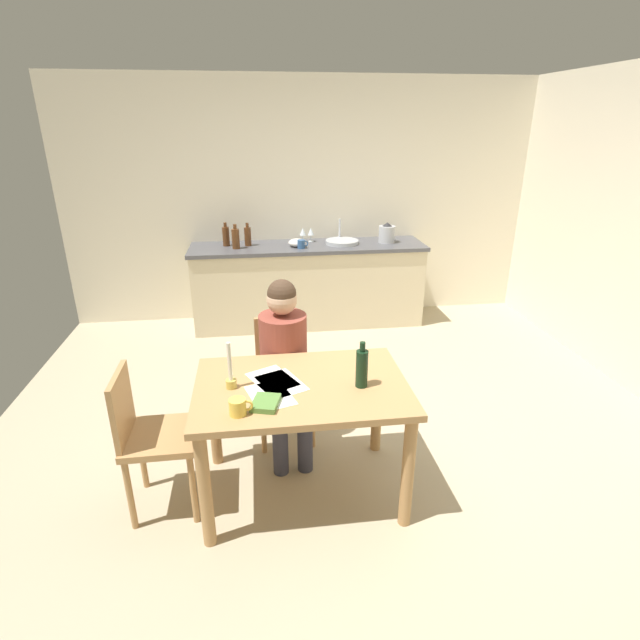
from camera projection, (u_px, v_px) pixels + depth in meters
ground_plane at (343, 439)px, 3.57m from camera, size 5.20×5.20×0.04m
wall_back at (304, 202)px, 5.46m from camera, size 5.20×0.12×2.60m
kitchen_counter at (308, 284)px, 5.45m from camera, size 2.53×0.64×0.90m
dining_table at (302, 402)px, 2.82m from camera, size 1.21×0.82×0.75m
chair_at_table at (283, 373)px, 3.46m from camera, size 0.42×0.42×0.86m
person_seated at (285, 357)px, 3.25m from camera, size 0.34×0.60×1.19m
chair_side_empty at (150, 434)px, 2.75m from camera, size 0.40×0.40×0.89m
coffee_mug at (238, 407)px, 2.47m from camera, size 0.12×0.09×0.09m
candlestick at (231, 375)px, 2.71m from camera, size 0.06×0.06×0.28m
book_magazine at (266, 403)px, 2.56m from camera, size 0.17×0.20×0.03m
paper_letter at (270, 395)px, 2.66m from camera, size 0.29×0.34×0.00m
paper_bill at (281, 383)px, 2.78m from camera, size 0.31×0.36×0.00m
paper_envelope at (272, 379)px, 2.82m from camera, size 0.32×0.36×0.00m
wine_bottle_on_table at (362, 368)px, 2.71m from camera, size 0.07×0.07×0.27m
sink_unit at (342, 242)px, 5.32m from camera, size 0.36×0.36×0.24m
bottle_oil at (226, 236)px, 5.20m from camera, size 0.07×0.07×0.25m
bottle_vinegar at (236, 238)px, 5.08m from camera, size 0.08×0.08×0.25m
bottle_wine_red at (248, 236)px, 5.21m from camera, size 0.07×0.07×0.24m
mixing_bowl at (297, 243)px, 5.20m from camera, size 0.18×0.18×0.08m
stovetop_kettle at (387, 234)px, 5.35m from camera, size 0.18×0.18×0.22m
wine_glass_near_sink at (311, 232)px, 5.39m from camera, size 0.07×0.07×0.15m
wine_glass_by_kettle at (303, 232)px, 5.37m from camera, size 0.07×0.07×0.15m
teacup_on_counter at (301, 244)px, 5.12m from camera, size 0.12×0.08×0.09m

